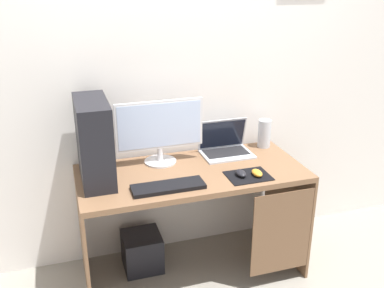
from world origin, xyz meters
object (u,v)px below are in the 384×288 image
object	(u,v)px
subwoofer	(142,251)
keyboard	(168,187)
pc_tower	(94,141)
monitor	(160,131)
laptop	(225,147)
mouse_right	(257,173)
mouse_left	(241,173)
speaker	(264,133)

from	to	relation	value
subwoofer	keyboard	bearing A→B (deg)	-69.92
pc_tower	subwoofer	xyz separation A→B (m)	(0.26, 0.07, -0.86)
monitor	subwoofer	xyz separation A→B (m)	(-0.16, -0.05, -0.84)
laptop	keyboard	bearing A→B (deg)	-142.30
mouse_right	mouse_left	bearing A→B (deg)	165.26
subwoofer	pc_tower	bearing A→B (deg)	-165.26
speaker	mouse_right	world-z (taller)	speaker
speaker	pc_tower	bearing A→B (deg)	-171.61
speaker	mouse_right	xyz separation A→B (m)	(-0.25, -0.42, -0.08)
monitor	mouse_right	size ratio (longest dim) A/B	5.85
laptop	speaker	xyz separation A→B (m)	(0.30, 0.03, 0.05)
keyboard	speaker	bearing A→B (deg)	27.48
laptop	keyboard	size ratio (longest dim) A/B	0.79
keyboard	subwoofer	xyz separation A→B (m)	(-0.11, 0.31, -0.63)
mouse_right	subwoofer	xyz separation A→B (m)	(-0.67, 0.32, -0.64)
monitor	mouse_left	xyz separation A→B (m)	(0.41, -0.35, -0.20)
speaker	subwoofer	world-z (taller)	speaker
laptop	subwoofer	bearing A→B (deg)	-173.06
mouse_left	mouse_right	bearing A→B (deg)	-14.74
keyboard	mouse_left	xyz separation A→B (m)	(0.46, 0.02, 0.01)
mouse_left	mouse_right	size ratio (longest dim) A/B	1.00
pc_tower	keyboard	size ratio (longest dim) A/B	1.16
monitor	keyboard	size ratio (longest dim) A/B	1.34
laptop	keyboard	distance (m)	0.64
laptop	mouse_right	bearing A→B (deg)	-82.58
pc_tower	monitor	xyz separation A→B (m)	(0.42, 0.12, -0.02)
speaker	subwoofer	size ratio (longest dim) A/B	0.78
mouse_right	keyboard	bearing A→B (deg)	179.48
monitor	subwoofer	size ratio (longest dim) A/B	2.22
pc_tower	speaker	distance (m)	1.20
monitor	speaker	world-z (taller)	monitor
keyboard	subwoofer	bearing A→B (deg)	110.08
pc_tower	subwoofer	bearing A→B (deg)	14.74
pc_tower	subwoofer	distance (m)	0.90
monitor	keyboard	bearing A→B (deg)	-96.97
keyboard	mouse_right	bearing A→B (deg)	-0.52
pc_tower	mouse_right	xyz separation A→B (m)	(0.93, -0.25, -0.22)
mouse_right	laptop	bearing A→B (deg)	97.42
monitor	subwoofer	world-z (taller)	monitor
speaker	keyboard	size ratio (longest dim) A/B	0.47
subwoofer	mouse_right	bearing A→B (deg)	-25.47
pc_tower	subwoofer	size ratio (longest dim) A/B	1.93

